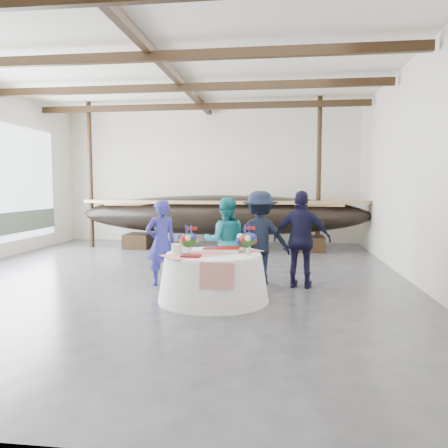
# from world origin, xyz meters

# --- Properties ---
(floor) EXTENTS (10.00, 12.00, 0.01)m
(floor) POSITION_xyz_m (0.00, 0.00, 0.00)
(floor) COLOR #3D3D42
(floor) RESTS_ON ground
(wall_back) EXTENTS (10.00, 0.02, 4.50)m
(wall_back) POSITION_xyz_m (0.00, 6.00, 2.25)
(wall_back) COLOR silver
(wall_back) RESTS_ON ground
(wall_right) EXTENTS (0.02, 12.00, 4.50)m
(wall_right) POSITION_xyz_m (5.00, 0.00, 2.25)
(wall_right) COLOR silver
(wall_right) RESTS_ON ground
(ceiling) EXTENTS (10.00, 12.00, 0.01)m
(ceiling) POSITION_xyz_m (0.00, 0.00, 4.50)
(ceiling) COLOR white
(ceiling) RESTS_ON wall_back
(pavilion_structure) EXTENTS (9.80, 11.76, 4.50)m
(pavilion_structure) POSITION_xyz_m (0.00, 0.74, 4.00)
(pavilion_structure) COLOR black
(pavilion_structure) RESTS_ON ground
(longboat_display) EXTENTS (8.79, 1.76, 1.65)m
(longboat_display) POSITION_xyz_m (0.67, 4.18, 1.05)
(longboat_display) COLOR black
(longboat_display) RESTS_ON ground
(banquet_table) EXTENTS (1.86, 1.86, 0.80)m
(banquet_table) POSITION_xyz_m (1.28, -1.74, 0.40)
(banquet_table) COLOR white
(banquet_table) RESTS_ON ground
(tabletop_items) EXTENTS (1.68, 1.52, 0.40)m
(tabletop_items) POSITION_xyz_m (1.27, -1.62, 0.95)
(tabletop_items) COLOR red
(tabletop_items) RESTS_ON banquet_table
(guest_woman_blue) EXTENTS (0.72, 0.68, 1.66)m
(guest_woman_blue) POSITION_xyz_m (0.10, -0.71, 0.83)
(guest_woman_blue) COLOR navy
(guest_woman_blue) RESTS_ON ground
(guest_woman_teal) EXTENTS (0.90, 0.74, 1.70)m
(guest_woman_teal) POSITION_xyz_m (1.33, -0.52, 0.85)
(guest_woman_teal) COLOR teal
(guest_woman_teal) RESTS_ON ground
(guest_man_left) EXTENTS (1.19, 0.70, 1.82)m
(guest_man_left) POSITION_xyz_m (2.00, -0.37, 0.91)
(guest_man_left) COLOR black
(guest_man_left) RESTS_ON ground
(guest_man_right) EXTENTS (1.13, 0.61, 1.84)m
(guest_man_right) POSITION_xyz_m (2.80, -0.61, 0.92)
(guest_man_right) COLOR black
(guest_man_right) RESTS_ON ground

